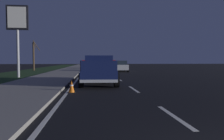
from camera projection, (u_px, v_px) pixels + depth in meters
name	position (u px, v px, depth m)	size (l,w,h in m)	color
ground	(108.00, 72.00, 28.95)	(144.00, 144.00, 0.00)	black
sidewalk_shoulder	(67.00, 71.00, 28.38)	(108.00, 4.00, 0.12)	gray
grass_verge	(29.00, 72.00, 27.89)	(108.00, 6.00, 0.01)	#1E3819
lane_markings	(90.00, 71.00, 30.79)	(108.56, 3.54, 0.01)	silver
pickup_truck	(99.00, 70.00, 13.69)	(5.49, 2.42, 1.87)	#141E4C
sedan_blue	(112.00, 65.00, 37.46)	(4.42, 2.05, 1.54)	navy
sedan_silver	(120.00, 66.00, 28.83)	(4.40, 2.03, 1.54)	#B2B5BA
gas_price_sign	(17.00, 24.00, 18.45)	(0.27, 1.90, 6.52)	#99999E
bare_tree_far	(34.00, 55.00, 31.93)	(1.62, 1.07, 4.75)	#423323
traffic_cone_near	(72.00, 87.00, 9.65)	(0.36, 0.36, 0.58)	black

